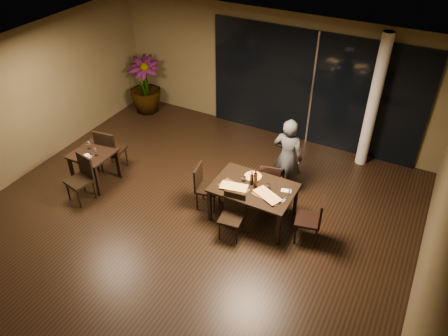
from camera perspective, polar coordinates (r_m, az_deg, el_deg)
ground at (r=8.35m, az=-4.92°, el=-7.55°), size 8.00×8.00×0.00m
wall_back at (r=10.57m, az=6.54°, el=12.11°), size 8.00×0.10×3.00m
wall_left at (r=9.96m, az=-25.76°, el=7.06°), size 0.10×8.00×3.00m
wall_right at (r=6.58m, az=26.20°, el=-8.64°), size 0.10×8.00×3.00m
ceiling at (r=6.65m, az=-6.26°, el=11.69°), size 8.00×8.00×0.04m
window_panel at (r=10.28m, az=11.51°, el=9.96°), size 5.00×0.06×2.70m
column at (r=9.69m, az=18.93°, el=8.04°), size 0.24×0.24×3.00m
main_table at (r=8.08m, az=3.89°, el=-2.90°), size 1.50×1.00×0.75m
side_table at (r=9.40m, az=-16.66°, el=1.33°), size 0.80×0.80×0.75m
chair_main_far at (r=8.64m, az=6.08°, el=-1.61°), size 0.49×0.49×0.88m
chair_main_near at (r=7.87m, az=1.14°, el=-5.86°), size 0.45×0.45×0.87m
chair_main_left at (r=8.46m, az=-2.64°, el=-2.16°), size 0.50×0.50×0.92m
chair_main_right at (r=7.87m, az=11.60°, el=-6.32°), size 0.53×0.53×0.95m
chair_side_far at (r=9.66m, az=-14.74°, el=2.42°), size 0.55×0.55×1.05m
chair_side_near at (r=9.08m, az=-18.06°, el=-0.98°), size 0.53×0.53×0.97m
diner at (r=8.72m, az=8.28°, el=1.43°), size 0.57×0.39×1.68m
potted_plant at (r=11.90m, az=-10.30°, el=10.60°), size 1.07×1.07×1.50m
pizza_board_left at (r=7.99m, az=1.30°, el=-2.57°), size 0.61×0.39×0.01m
pizza_board_right at (r=7.83m, az=5.70°, el=-3.70°), size 0.59×0.38×0.01m
oblong_pizza_left at (r=7.98m, az=1.30°, el=-2.48°), size 0.51×0.31×0.02m
oblong_pizza_right at (r=7.82m, az=5.71°, el=-3.61°), size 0.56×0.43×0.02m
round_pizza at (r=8.27m, az=3.81°, el=-1.11°), size 0.32×0.32×0.01m
bottle_a at (r=8.00m, az=3.65°, el=-1.33°), size 0.06×0.06×0.29m
bottle_b at (r=7.93m, az=4.14°, el=-1.70°), size 0.07×0.07×0.30m
bottle_c at (r=8.04m, az=4.14°, el=-1.10°), size 0.06×0.06×0.29m
tumbler_left at (r=8.14m, az=2.61°, el=-1.42°), size 0.08×0.08×0.09m
tumbler_right at (r=8.00m, az=5.78°, el=-2.34°), size 0.08×0.08×0.10m
napkin_near at (r=7.80m, az=7.32°, el=-4.05°), size 0.20×0.14×0.01m
napkin_far at (r=7.99m, az=8.12°, el=-2.97°), size 0.20×0.14×0.01m
wine_glass_a at (r=9.42m, az=-17.26°, el=2.86°), size 0.08×0.08×0.17m
wine_glass_b at (r=9.18m, az=-16.45°, el=2.04°), size 0.07×0.07×0.17m
side_napkin at (r=9.23m, az=-17.42°, el=1.49°), size 0.21×0.17×0.01m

